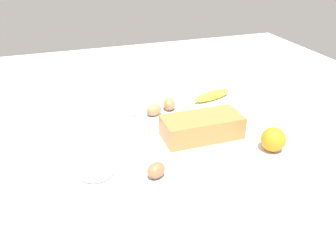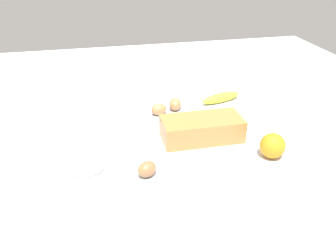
{
  "view_description": "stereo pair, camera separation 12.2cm",
  "coord_description": "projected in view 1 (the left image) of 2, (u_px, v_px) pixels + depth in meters",
  "views": [
    {
      "loc": [
        -0.34,
        -1.01,
        0.63
      ],
      "look_at": [
        0.0,
        0.0,
        0.04
      ],
      "focal_mm": 36.85,
      "sensor_mm": 36.0,
      "label": 1
    },
    {
      "loc": [
        -0.23,
        -1.05,
        0.63
      ],
      "look_at": [
        0.0,
        0.0,
        0.04
      ],
      "focal_mm": 36.85,
      "sensor_mm": 36.0,
      "label": 2
    }
  ],
  "objects": [
    {
      "name": "egg_loose",
      "position": [
        156.0,
        170.0,
        1.02
      ],
      "size": [
        0.08,
        0.07,
        0.05
      ],
      "primitive_type": "ellipsoid",
      "rotation": [
        0.0,
        1.57,
        3.67
      ],
      "color": "#9B683F",
      "rests_on": "ground_plane"
    },
    {
      "name": "egg_near_butter",
      "position": [
        169.0,
        104.0,
        1.42
      ],
      "size": [
        0.07,
        0.08,
        0.05
      ],
      "primitive_type": "ellipsoid",
      "rotation": [
        0.0,
        1.57,
        4.38
      ],
      "color": "#B57A4A",
      "rests_on": "ground_plane"
    },
    {
      "name": "loaf_pan",
      "position": [
        202.0,
        126.0,
        1.22
      ],
      "size": [
        0.28,
        0.13,
        0.08
      ],
      "rotation": [
        0.0,
        0.0,
        -0.0
      ],
      "color": "#B77A3D",
      "rests_on": "ground_plane"
    },
    {
      "name": "ground_plane",
      "position": [
        168.0,
        138.0,
        1.25
      ],
      "size": [
        2.4,
        2.4,
        0.02
      ],
      "primitive_type": "cube",
      "color": "silver"
    },
    {
      "name": "orange_fruit",
      "position": [
        273.0,
        139.0,
        1.14
      ],
      "size": [
        0.08,
        0.08,
        0.08
      ],
      "primitive_type": "sphere",
      "color": "orange",
      "rests_on": "ground_plane"
    },
    {
      "name": "egg_beside_bowl",
      "position": [
        155.0,
        110.0,
        1.37
      ],
      "size": [
        0.07,
        0.06,
        0.05
      ],
      "primitive_type": "ellipsoid",
      "rotation": [
        0.0,
        1.57,
        0.26
      ],
      "color": "#BB7F4D",
      "rests_on": "ground_plane"
    },
    {
      "name": "sugar_bowl",
      "position": [
        127.0,
        114.0,
        1.32
      ],
      "size": [
        0.14,
        0.14,
        0.07
      ],
      "color": "white",
      "rests_on": "ground_plane"
    },
    {
      "name": "flour_bowl",
      "position": [
        97.0,
        177.0,
        0.97
      ],
      "size": [
        0.13,
        0.13,
        0.07
      ],
      "color": "white",
      "rests_on": "ground_plane"
    },
    {
      "name": "banana",
      "position": [
        212.0,
        95.0,
        1.51
      ],
      "size": [
        0.19,
        0.09,
        0.04
      ],
      "primitive_type": "ellipsoid",
      "rotation": [
        0.0,
        0.0,
        0.27
      ],
      "color": "yellow",
      "rests_on": "ground_plane"
    },
    {
      "name": "butter_block",
      "position": [
        122.0,
        145.0,
        1.13
      ],
      "size": [
        0.11,
        0.09,
        0.06
      ],
      "primitive_type": "cube",
      "rotation": [
        0.0,
        0.0,
        0.33
      ],
      "color": "#F4EDB2",
      "rests_on": "ground_plane"
    }
  ]
}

